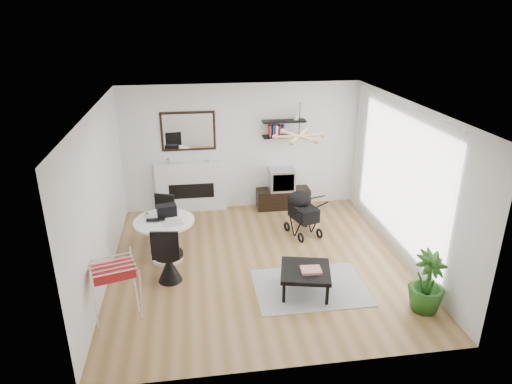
{
  "coord_description": "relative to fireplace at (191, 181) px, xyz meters",
  "views": [
    {
      "loc": [
        -1.04,
        -6.77,
        4.08
      ],
      "look_at": [
        0.0,
        0.4,
        1.17
      ],
      "focal_mm": 32.0,
      "sensor_mm": 36.0,
      "label": 1
    }
  ],
  "objects": [
    {
      "name": "wall_right",
      "position": [
        3.6,
        -2.42,
        0.66
      ],
      "size": [
        0.0,
        5.0,
        5.0
      ],
      "primitive_type": "plane",
      "rotation": [
        1.57,
        0.0,
        -1.57
      ],
      "color": "white",
      "rests_on": "floor"
    },
    {
      "name": "laptop",
      "position": [
        -0.61,
        -2.09,
        0.08
      ],
      "size": [
        0.32,
        0.22,
        0.02
      ],
      "primitive_type": "imported",
      "rotation": [
        0.0,
        0.0,
        0.07
      ],
      "color": "black",
      "rests_on": "dining_table"
    },
    {
      "name": "drinking_glass",
      "position": [
        -0.76,
        -1.94,
        0.11
      ],
      "size": [
        0.06,
        0.06,
        0.1
      ],
      "primitive_type": "cylinder",
      "color": "white",
      "rests_on": "dining_table"
    },
    {
      "name": "pendant_lamp",
      "position": [
        1.8,
        -2.12,
        1.46
      ],
      "size": [
        0.9,
        0.9,
        0.1
      ],
      "primitive_type": null,
      "color": "tan",
      "rests_on": "ceiling"
    },
    {
      "name": "ceiling",
      "position": [
        1.1,
        -2.42,
        2.01
      ],
      "size": [
        5.0,
        5.0,
        0.0
      ],
      "primitive_type": "plane",
      "color": "white",
      "rests_on": "wall_back"
    },
    {
      "name": "crt_tv",
      "position": [
        1.94,
        -0.14,
        -0.02
      ],
      "size": [
        0.54,
        0.47,
        0.47
      ],
      "color": "#B4B5B7",
      "rests_on": "tv_console"
    },
    {
      "name": "tv_console",
      "position": [
        1.98,
        -0.14,
        -0.47
      ],
      "size": [
        1.15,
        0.4,
        0.43
      ],
      "primitive_type": "cube",
      "color": "black",
      "rests_on": "floor"
    },
    {
      "name": "stroller",
      "position": [
        2.1,
        -1.4,
        -0.29
      ],
      "size": [
        0.66,
        0.84,
        0.93
      ],
      "rotation": [
        0.0,
        0.0,
        0.31
      ],
      "color": "black",
      "rests_on": "floor"
    },
    {
      "name": "shelf_lower",
      "position": [
        1.98,
        -0.05,
        0.91
      ],
      "size": [
        0.9,
        0.25,
        0.04
      ],
      "primitive_type": "cube",
      "color": "black",
      "rests_on": "wall_back"
    },
    {
      "name": "sheer_curtain",
      "position": [
        3.5,
        -2.22,
        0.66
      ],
      "size": [
        0.04,
        3.6,
        2.6
      ],
      "primitive_type": "cube",
      "color": "white",
      "rests_on": "wall_right"
    },
    {
      "name": "drying_rack",
      "position": [
        -1.08,
        -3.69,
        -0.19
      ],
      "size": [
        0.76,
        0.73,
        0.93
      ],
      "rotation": [
        0.0,
        0.0,
        0.28
      ],
      "color": "white",
      "rests_on": "floor"
    },
    {
      "name": "wall_back",
      "position": [
        1.1,
        0.08,
        0.66
      ],
      "size": [
        5.0,
        0.0,
        5.0
      ],
      "primitive_type": "plane",
      "rotation": [
        1.57,
        0.0,
        0.0
      ],
      "color": "white",
      "rests_on": "floor"
    },
    {
      "name": "wall_left",
      "position": [
        -1.4,
        -2.42,
        0.66
      ],
      "size": [
        0.0,
        5.0,
        5.0
      ],
      "primitive_type": "plane",
      "rotation": [
        1.57,
        0.0,
        1.57
      ],
      "color": "white",
      "rests_on": "floor"
    },
    {
      "name": "fireplace",
      "position": [
        0.0,
        0.0,
        0.0
      ],
      "size": [
        1.5,
        0.17,
        2.16
      ],
      "color": "white",
      "rests_on": "floor"
    },
    {
      "name": "shelf_upper",
      "position": [
        1.98,
        -0.05,
        1.23
      ],
      "size": [
        0.9,
        0.25,
        0.04
      ],
      "primitive_type": "cube",
      "color": "black",
      "rests_on": "wall_back"
    },
    {
      "name": "dining_table",
      "position": [
        -0.48,
        -2.05,
        -0.19
      ],
      "size": [
        1.03,
        1.03,
        0.75
      ],
      "color": "white",
      "rests_on": "floor"
    },
    {
      "name": "chair_near",
      "position": [
        -0.41,
        -2.76,
        -0.37
      ],
      "size": [
        0.47,
        0.49,
        0.98
      ],
      "rotation": [
        0.0,
        0.0,
        3.01
      ],
      "color": "black",
      "rests_on": "floor"
    },
    {
      "name": "magazines",
      "position": [
        1.74,
        -3.43,
        -0.27
      ],
      "size": [
        0.32,
        0.26,
        0.04
      ],
      "primitive_type": "cube",
      "rotation": [
        0.0,
        0.0,
        -0.06
      ],
      "color": "#CE333E",
      "rests_on": "coffee_table"
    },
    {
      "name": "chair_far",
      "position": [
        -0.56,
        -1.37,
        -0.4
      ],
      "size": [
        0.47,
        0.48,
        0.89
      ],
      "rotation": [
        0.0,
        0.0,
        -0.37
      ],
      "color": "black",
      "rests_on": "floor"
    },
    {
      "name": "potted_plant",
      "position": [
        3.28,
        -4.06,
        -0.22
      ],
      "size": [
        0.67,
        0.67,
        0.92
      ],
      "primitive_type": "imported",
      "rotation": [
        0.0,
        0.0,
        0.37
      ],
      "color": "#235718",
      "rests_on": "floor"
    },
    {
      "name": "coffee_table",
      "position": [
        1.67,
        -3.36,
        -0.33
      ],
      "size": [
        0.89,
        0.89,
        0.38
      ],
      "rotation": [
        0.0,
        0.0,
        -0.23
      ],
      "color": "black",
      "rests_on": "rug"
    },
    {
      "name": "black_bag",
      "position": [
        -0.43,
        -1.86,
        0.16
      ],
      "size": [
        0.36,
        0.25,
        0.2
      ],
      "primitive_type": "cube",
      "rotation": [
        0.0,
        0.0,
        0.18
      ],
      "color": "black",
      "rests_on": "dining_table"
    },
    {
      "name": "rug",
      "position": [
        1.79,
        -3.28,
        -0.68
      ],
      "size": [
        1.74,
        1.26,
        0.01
      ],
      "primitive_type": "cube",
      "color": "#9D9D9D",
      "rests_on": "floor"
    },
    {
      "name": "floor",
      "position": [
        1.1,
        -2.42,
        -0.69
      ],
      "size": [
        5.0,
        5.0,
        0.0
      ],
      "primitive_type": "plane",
      "color": "olive",
      "rests_on": "ground"
    },
    {
      "name": "newspaper",
      "position": [
        -0.33,
        -2.17,
        0.07
      ],
      "size": [
        0.38,
        0.33,
        0.01
      ],
      "primitive_type": "cube",
      "rotation": [
        0.0,
        0.0,
        0.22
      ],
      "color": "silver",
      "rests_on": "dining_table"
    }
  ]
}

